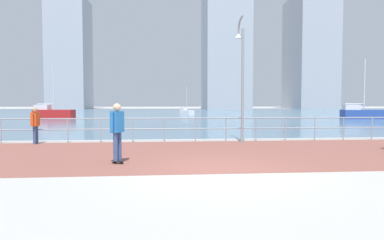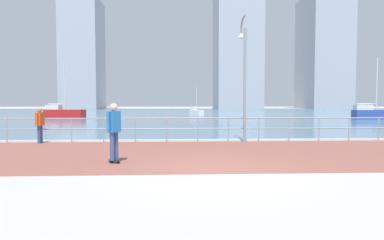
{
  "view_description": "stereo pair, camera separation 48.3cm",
  "coord_description": "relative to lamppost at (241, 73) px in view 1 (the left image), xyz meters",
  "views": [
    {
      "loc": [
        -1.43,
        -8.49,
        1.73
      ],
      "look_at": [
        -0.37,
        3.76,
        1.1
      ],
      "focal_mm": 30.86,
      "sensor_mm": 36.0,
      "label": 1
    },
    {
      "loc": [
        -0.95,
        -8.52,
        1.73
      ],
      "look_at": [
        -0.37,
        3.76,
        1.1
      ],
      "focal_mm": 30.86,
      "sensor_mm": 36.0,
      "label": 2
    }
  ],
  "objects": [
    {
      "name": "tower_concrete",
      "position": [
        44.31,
        90.43,
        15.01
      ],
      "size": [
        12.61,
        16.9,
        37.82
      ],
      "color": "#A3A8B2",
      "rests_on": "ground"
    },
    {
      "name": "lamppost",
      "position": [
        0.0,
        0.0,
        0.0
      ],
      "size": [
        0.36,
        0.81,
        5.54
      ],
      "color": "gray",
      "rests_on": "ground"
    },
    {
      "name": "harbor_water",
      "position": [
        -1.99,
        45.44,
        -3.06
      ],
      "size": [
        180.0,
        88.0,
        0.0
      ],
      "primitive_type": "cube",
      "color": "slate",
      "rests_on": "ground"
    },
    {
      "name": "waterfront_railing",
      "position": [
        -1.99,
        0.44,
        -2.32
      ],
      "size": [
        25.25,
        0.06,
        1.08
      ],
      "color": "#8C99A3",
      "rests_on": "ground"
    },
    {
      "name": "ground",
      "position": [
        -1.99,
        34.18,
        -3.07
      ],
      "size": [
        220.0,
        220.0,
        0.0
      ],
      "primitive_type": "plane",
      "color": "#ADAAA5"
    },
    {
      "name": "bystander",
      "position": [
        -8.81,
        0.09,
        -2.17
      ],
      "size": [
        0.28,
        0.56,
        1.54
      ],
      "color": "#384C7A",
      "rests_on": "ground"
    },
    {
      "name": "sailboat_gray",
      "position": [
        -16.11,
        24.77,
        -2.46
      ],
      "size": [
        4.71,
        2.11,
        6.39
      ],
      "color": "#B21E1E",
      "rests_on": "ground"
    },
    {
      "name": "tower_brick",
      "position": [
        -31.39,
        88.25,
        13.51
      ],
      "size": [
        10.88,
        13.36,
        34.82
      ],
      "color": "#A3A8B2",
      "rests_on": "ground"
    },
    {
      "name": "tower_steel",
      "position": [
        14.18,
        78.78,
        14.15
      ],
      "size": [
        12.15,
        14.3,
        36.09
      ],
      "color": "#A3A8B2",
      "rests_on": "ground"
    },
    {
      "name": "sailboat_teal",
      "position": [
        0.11,
        36.32,
        -2.66
      ],
      "size": [
        2.13,
        3.12,
        4.23
      ],
      "color": "white",
      "rests_on": "ground"
    },
    {
      "name": "brick_paving",
      "position": [
        -1.99,
        -3.0,
        -3.06
      ],
      "size": [
        28.0,
        6.89,
        0.01
      ],
      "primitive_type": "cube",
      "color": "brown",
      "rests_on": "ground"
    },
    {
      "name": "sailboat_blue",
      "position": [
        18.22,
        19.91,
        -2.45
      ],
      "size": [
        4.75,
        1.87,
        6.5
      ],
      "color": "#284799",
      "rests_on": "ground"
    },
    {
      "name": "skateboarder",
      "position": [
        -4.73,
        -4.82,
        -2.03
      ],
      "size": [
        0.4,
        0.51,
        1.73
      ],
      "color": "black",
      "rests_on": "ground"
    }
  ]
}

